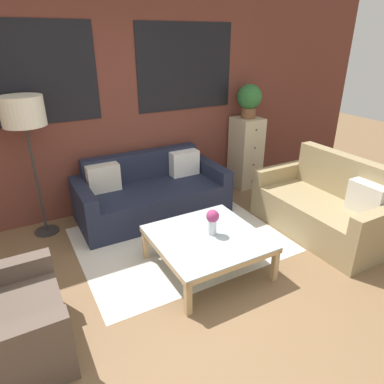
% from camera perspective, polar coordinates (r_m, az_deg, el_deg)
% --- Properties ---
extents(ground_plane, '(16.00, 16.00, 0.00)m').
position_cam_1_polar(ground_plane, '(3.17, 4.80, -18.96)').
color(ground_plane, brown).
extents(wall_back_brick, '(8.40, 0.09, 2.80)m').
position_cam_1_polar(wall_back_brick, '(4.58, -12.12, 14.34)').
color(wall_back_brick, brown).
rests_on(wall_back_brick, ground_plane).
extents(rug, '(2.27, 1.78, 0.00)m').
position_cam_1_polar(rug, '(4.06, -2.08, -7.87)').
color(rug, silver).
rests_on(rug, ground_plane).
extents(couch_dark, '(1.92, 0.88, 0.78)m').
position_cam_1_polar(couch_dark, '(4.53, -6.73, -0.39)').
color(couch_dark, '#1E2338').
rests_on(couch_dark, ground_plane).
extents(settee_vintage, '(0.80, 1.59, 0.92)m').
position_cam_1_polar(settee_vintage, '(4.37, 21.20, -2.56)').
color(settee_vintage, '#99845B').
rests_on(settee_vintage, ground_plane).
extents(armchair_corner, '(0.80, 0.90, 0.84)m').
position_cam_1_polar(armchair_corner, '(2.96, -29.39, -19.18)').
color(armchair_corner, brown).
rests_on(armchair_corner, ground_plane).
extents(coffee_table, '(1.03, 1.03, 0.38)m').
position_cam_1_polar(coffee_table, '(3.43, 2.55, -8.03)').
color(coffee_table, silver).
rests_on(coffee_table, ground_plane).
extents(floor_lamp, '(0.45, 0.45, 1.62)m').
position_cam_1_polar(floor_lamp, '(4.09, -26.29, 11.36)').
color(floor_lamp, '#2D2D2D').
rests_on(floor_lamp, ground_plane).
extents(drawer_cabinet, '(0.39, 0.43, 1.07)m').
position_cam_1_polar(drawer_cabinet, '(5.39, 8.93, 6.51)').
color(drawer_cabinet, '#C6B793').
rests_on(drawer_cabinet, ground_plane).
extents(potted_plant, '(0.36, 0.36, 0.49)m').
position_cam_1_polar(potted_plant, '(5.21, 9.52, 15.04)').
color(potted_plant, brown).
rests_on(potted_plant, drawer_cabinet).
extents(flower_vase, '(0.13, 0.13, 0.27)m').
position_cam_1_polar(flower_vase, '(3.36, 3.44, -4.67)').
color(flower_vase, silver).
rests_on(flower_vase, coffee_table).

